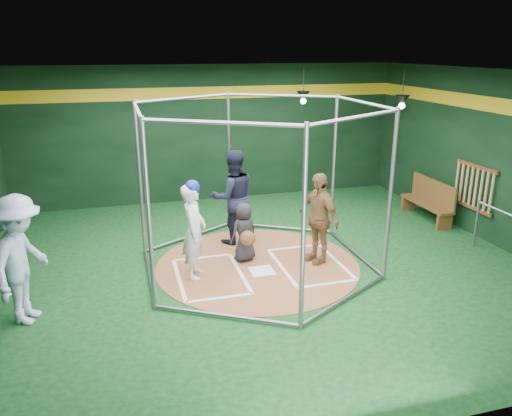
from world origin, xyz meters
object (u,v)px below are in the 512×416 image
object	(u,v)px
batter_figure	(194,229)
visitor_leopard	(318,218)
dugout_bench	(430,199)
umpire	(233,197)

from	to	relation	value
batter_figure	visitor_leopard	size ratio (longest dim) A/B	1.03
batter_figure	dugout_bench	bearing A→B (deg)	15.48
batter_figure	umpire	xyz separation A→B (m)	(1.03, 1.42, 0.09)
batter_figure	dugout_bench	xyz separation A→B (m)	(5.81, 1.61, -0.40)
visitor_leopard	umpire	distance (m)	1.90
umpire	dugout_bench	xyz separation A→B (m)	(4.78, 0.19, -0.50)
batter_figure	umpire	distance (m)	1.76
umpire	batter_figure	bearing A→B (deg)	49.96
batter_figure	visitor_leopard	distance (m)	2.33
dugout_bench	batter_figure	bearing A→B (deg)	-164.52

